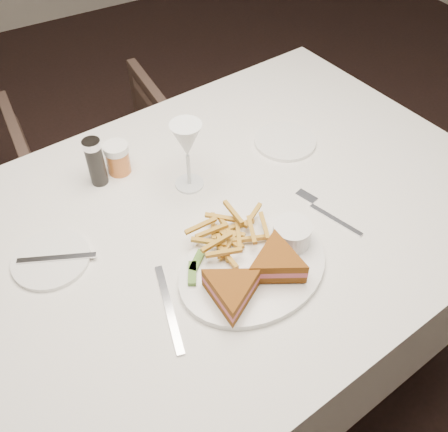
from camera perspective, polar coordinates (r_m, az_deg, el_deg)
ground at (r=1.96m, az=3.13°, el=-6.48°), size 5.00×5.00×0.00m
table at (r=1.42m, az=-1.03°, el=-10.57°), size 1.46×1.05×0.75m
chair_far at (r=2.05m, az=-14.07°, el=6.65°), size 0.59×0.56×0.58m
table_setting at (r=1.05m, az=-0.10°, el=-1.38°), size 0.80×0.59×0.18m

